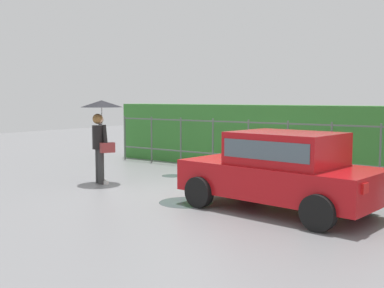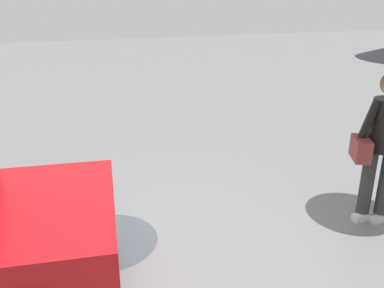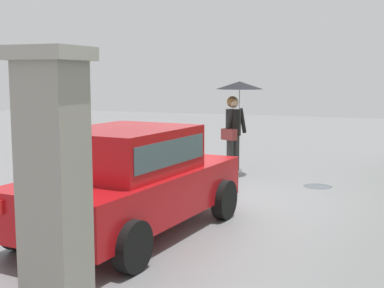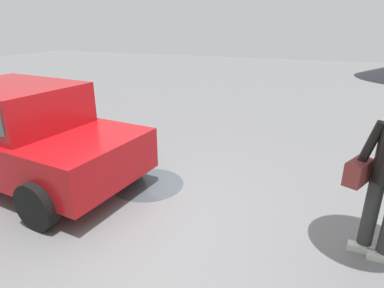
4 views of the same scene
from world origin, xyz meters
name	(u,v)px [view 2 (image 2 of 4)]	position (x,y,z in m)	size (l,w,h in m)	color
ground_plane	(169,285)	(0.00, 0.00, 0.00)	(40.00, 40.00, 0.00)	slate
puddle_near	(107,241)	(0.45, -0.89, 0.00)	(1.09, 1.09, 0.00)	#4C545B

